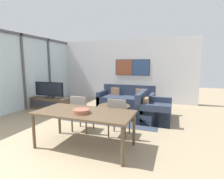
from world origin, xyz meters
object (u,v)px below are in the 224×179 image
(tv_console, at_px, (50,103))
(sofa_main, at_px, (127,100))
(television, at_px, (49,90))
(dining_table, at_px, (84,115))
(dining_chair_centre, at_px, (118,116))
(dining_chair_left, at_px, (81,112))
(fruit_bowl, at_px, (81,111))
(sofa_side, at_px, (152,111))
(coffee_table, at_px, (114,108))

(tv_console, height_order, sofa_main, sofa_main)
(tv_console, height_order, television, television)
(dining_table, xyz_separation_m, dining_chair_centre, (0.49, 0.71, -0.17))
(dining_chair_left, bearing_deg, dining_table, -55.24)
(dining_table, distance_m, dining_chair_centre, 0.88)
(dining_table, distance_m, fruit_bowl, 0.17)
(sofa_main, relative_size, sofa_side, 1.56)
(sofa_side, xyz_separation_m, dining_table, (-1.05, -2.33, 0.41))
(television, height_order, dining_chair_centre, television)
(dining_table, relative_size, dining_chair_centre, 2.15)
(tv_console, xyz_separation_m, fruit_bowl, (2.82, -2.45, 0.58))
(sofa_main, relative_size, dining_chair_left, 2.37)
(tv_console, bearing_deg, dining_table, -39.54)
(dining_table, height_order, dining_chair_left, dining_chair_left)
(dining_chair_centre, bearing_deg, coffee_table, 113.20)
(television, height_order, fruit_bowl, television)
(dining_chair_left, distance_m, fruit_bowl, 1.02)
(coffee_table, height_order, dining_chair_centre, dining_chair_centre)
(dining_chair_centre, bearing_deg, fruit_bowl, -119.52)
(dining_chair_left, distance_m, dining_chair_centre, 0.98)
(dining_table, bearing_deg, dining_chair_centre, 55.37)
(coffee_table, xyz_separation_m, dining_table, (0.12, -2.14, 0.40))
(sofa_main, xyz_separation_m, dining_table, (0.12, -3.66, 0.41))
(dining_table, height_order, dining_chair_centre, dining_chair_centre)
(sofa_side, relative_size, dining_chair_left, 1.52)
(sofa_main, relative_size, dining_chair_centre, 2.37)
(dining_table, bearing_deg, sofa_side, 65.78)
(television, height_order, dining_table, television)
(sofa_side, relative_size, fruit_bowl, 4.36)
(television, xyz_separation_m, dining_chair_centre, (3.30, -1.61, -0.22))
(tv_console, height_order, dining_chair_centre, dining_chair_centre)
(tv_console, xyz_separation_m, coffee_table, (2.69, -0.18, 0.07))
(dining_chair_centre, distance_m, fruit_bowl, 1.01)
(sofa_side, bearing_deg, dining_chair_left, 136.53)
(sofa_side, height_order, dining_chair_centre, dining_chair_centre)
(dining_chair_centre, bearing_deg, dining_chair_left, -179.80)
(television, distance_m, sofa_side, 3.88)
(dining_table, bearing_deg, dining_chair_left, 124.76)
(television, bearing_deg, dining_table, -39.55)
(dining_table, relative_size, fruit_bowl, 6.16)
(tv_console, distance_m, dining_table, 3.67)
(sofa_side, relative_size, dining_table, 0.71)
(coffee_table, bearing_deg, sofa_side, 9.28)
(fruit_bowl, bearing_deg, sofa_side, 67.20)
(tv_console, relative_size, sofa_side, 1.08)
(sofa_side, height_order, dining_table, sofa_side)
(dining_chair_centre, bearing_deg, sofa_side, 71.00)
(sofa_main, bearing_deg, tv_console, -153.45)
(dining_chair_left, height_order, fruit_bowl, dining_chair_left)
(coffee_table, xyz_separation_m, dining_chair_centre, (0.61, -1.43, 0.22))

